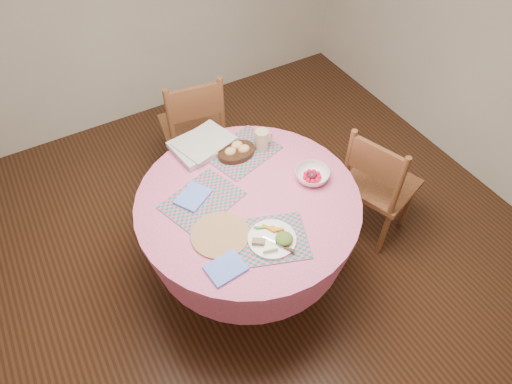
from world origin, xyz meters
TOP-DOWN VIEW (x-y plane):
  - ground at (0.00, 0.00)m, footprint 4.00×4.00m
  - room_envelope at (0.00, 0.00)m, footprint 4.01×4.01m
  - dining_table at (0.00, 0.00)m, footprint 1.24×1.24m
  - chair_right at (0.90, -0.09)m, footprint 0.52×0.53m
  - chair_back at (0.11, 1.00)m, footprint 0.50×0.48m
  - placemat_front at (-0.05, -0.29)m, footprint 0.48×0.42m
  - placemat_left at (-0.22, 0.11)m, footprint 0.48×0.41m
  - placemat_back at (0.15, 0.34)m, footprint 0.47×0.40m
  - wicker_trivet at (-0.24, -0.14)m, footprint 0.30×0.30m
  - napkin_near at (-0.31, -0.34)m, footprint 0.19×0.16m
  - napkin_far at (-0.26, 0.15)m, footprint 0.23×0.21m
  - dinner_plate at (-0.02, -0.31)m, footprint 0.25×0.24m
  - bread_bowl at (0.11, 0.34)m, footprint 0.23×0.23m
  - latte_mug at (0.27, 0.31)m, footprint 0.12×0.08m
  - fruit_bowl at (0.39, -0.05)m, footprint 0.25×0.25m
  - newspaper_stack at (-0.04, 0.50)m, footprint 0.40×0.33m

SIDE VIEW (x-z plane):
  - ground at x=0.00m, z-range 0.00..0.00m
  - chair_right at x=0.90m, z-range 0.02..0.93m
  - chair_back at x=0.11m, z-range 0.02..0.96m
  - dining_table at x=0.00m, z-range 0.18..0.93m
  - placemat_front at x=-0.05m, z-range 0.75..0.76m
  - placemat_left at x=-0.22m, z-range 0.75..0.76m
  - placemat_back at x=0.15m, z-range 0.75..0.76m
  - wicker_trivet at x=-0.24m, z-range 0.75..0.76m
  - napkin_near at x=-0.31m, z-range 0.75..0.76m
  - napkin_far at x=-0.26m, z-range 0.76..0.77m
  - dinner_plate at x=-0.02m, z-range 0.75..0.80m
  - newspaper_stack at x=-0.04m, z-range 0.76..0.80m
  - fruit_bowl at x=0.39m, z-range 0.75..0.81m
  - bread_bowl at x=0.11m, z-range 0.74..0.82m
  - latte_mug at x=0.27m, z-range 0.76..0.89m
  - room_envelope at x=0.00m, z-range 0.36..3.07m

